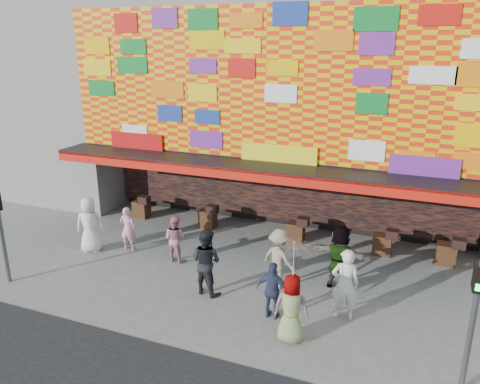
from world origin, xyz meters
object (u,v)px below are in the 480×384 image
at_px(ped_e, 273,291).
at_px(ped_h, 345,284).
at_px(ped_d, 279,259).
at_px(parasol, 293,259).
at_px(signal_left, 0,224).
at_px(ped_b, 128,228).
at_px(signal_right, 474,311).
at_px(ped_i, 175,238).
at_px(ped_a, 90,225).
at_px(ped_g, 291,309).
at_px(ped_f, 340,257).
at_px(ped_c, 206,261).

height_order(ped_e, ped_h, ped_h).
height_order(ped_d, parasol, parasol).
distance_m(signal_left, ped_b, 4.00).
height_order(signal_right, ped_b, signal_right).
xyz_separation_m(ped_i, parasol, (4.70, -2.81, 1.39)).
distance_m(signal_right, ped_e, 4.72).
xyz_separation_m(ped_a, ped_g, (7.74, -2.38, -0.09)).
xyz_separation_m(signal_left, ped_b, (2.03, 3.27, -1.08)).
relative_size(ped_d, ped_i, 1.16).
relative_size(ped_d, ped_f, 0.93).
relative_size(ped_b, ped_f, 0.81).
xyz_separation_m(ped_c, ped_h, (3.86, 0.14, -0.00)).
relative_size(ped_g, ped_i, 1.12).
bearing_deg(ped_i, ped_g, 156.02).
bearing_deg(ped_g, ped_h, -131.17).
distance_m(ped_b, ped_d, 5.62).
bearing_deg(ped_e, ped_a, -9.75).
bearing_deg(ped_a, ped_g, 138.32).
relative_size(signal_right, ped_g, 1.73).
distance_m(ped_f, ped_h, 1.59).
bearing_deg(ped_d, ped_h, 177.65).
bearing_deg(parasol, signal_right, -4.80).
bearing_deg(ped_i, ped_h, 173.53).
height_order(ped_d, ped_i, ped_d).
distance_m(ped_e, parasol, 1.74).
distance_m(signal_right, ped_b, 10.93).
bearing_deg(signal_right, ped_h, 147.22).
xyz_separation_m(signal_left, ped_i, (3.95, 3.13, -1.09)).
distance_m(signal_left, ped_h, 9.85).
relative_size(ped_e, parasol, 0.83).
height_order(ped_b, ped_c, ped_c).
distance_m(ped_b, parasol, 7.38).
xyz_separation_m(signal_right, ped_h, (-2.75, 1.77, -0.89)).
xyz_separation_m(ped_d, ped_g, (1.03, -2.39, -0.03)).
relative_size(ped_g, parasol, 0.93).
bearing_deg(ped_b, signal_left, 50.06).
xyz_separation_m(signal_right, ped_c, (-6.61, 1.63, -0.89)).
distance_m(ped_f, parasol, 3.28).
relative_size(ped_c, ped_e, 1.25).
distance_m(signal_left, parasol, 8.66).
bearing_deg(signal_right, ped_b, 162.50).
distance_m(ped_g, ped_i, 5.48).
bearing_deg(parasol, ped_i, 149.13).
relative_size(ped_c, ped_h, 1.00).
distance_m(ped_g, parasol, 1.29).
height_order(ped_d, ped_h, ped_h).
distance_m(ped_b, ped_e, 6.30).
height_order(signal_left, ped_a, signal_left).
bearing_deg(ped_a, ped_i, 163.49).
distance_m(ped_d, ped_i, 3.69).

